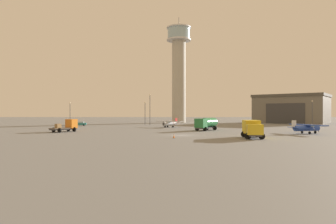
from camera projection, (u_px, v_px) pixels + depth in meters
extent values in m
plane|color=slate|center=(182.00, 135.00, 55.31)|extent=(400.00, 400.00, 0.00)
cylinder|color=#B2AD9E|center=(179.00, 82.00, 121.73)|extent=(5.53, 5.53, 33.27)
cylinder|color=silver|center=(179.00, 40.00, 121.73)|extent=(9.85, 9.85, 0.60)
cylinder|color=#99B7C6|center=(179.00, 34.00, 121.73)|extent=(9.06, 9.06, 4.43)
cylinder|color=silver|center=(179.00, 28.00, 121.73)|extent=(9.85, 9.85, 0.50)
cylinder|color=#38383D|center=(179.00, 22.00, 121.73)|extent=(0.16, 0.16, 4.00)
cube|color=#6B665B|center=(291.00, 110.00, 117.26)|extent=(31.20, 29.88, 10.01)
cube|color=#4A4740|center=(291.00, 96.00, 117.26)|extent=(32.04, 30.72, 1.00)
cube|color=#38383A|center=(285.00, 113.00, 109.78)|extent=(11.15, 8.44, 7.51)
cylinder|color=#2847A8|center=(307.00, 128.00, 58.99)|extent=(5.70, 2.78, 1.12)
cone|color=#38383D|center=(319.00, 128.00, 59.94)|extent=(1.01, 0.99, 0.78)
cube|color=#38383D|center=(319.00, 128.00, 59.94)|extent=(0.08, 0.10, 1.71)
cube|color=#2847A8|center=(308.00, 125.00, 59.07)|extent=(4.04, 8.99, 0.18)
cylinder|color=white|center=(313.00, 127.00, 57.70)|extent=(0.34, 0.87, 1.22)
cylinder|color=white|center=(302.00, 126.00, 60.44)|extent=(0.34, 0.87, 1.22)
cube|color=#99B7C6|center=(311.00, 127.00, 59.33)|extent=(1.22, 1.15, 0.63)
cone|color=#2847A8|center=(294.00, 128.00, 58.04)|extent=(1.46, 1.18, 0.84)
cube|color=white|center=(294.00, 124.00, 58.04)|extent=(0.98, 0.41, 1.53)
cube|color=#2847A8|center=(294.00, 127.00, 58.04)|extent=(1.60, 2.82, 0.09)
cylinder|color=black|center=(315.00, 132.00, 59.66)|extent=(0.31, 0.56, 0.54)
cylinder|color=black|center=(310.00, 133.00, 57.99)|extent=(0.31, 0.56, 0.54)
cylinder|color=black|center=(302.00, 132.00, 59.87)|extent=(0.31, 0.56, 0.54)
cylinder|color=#B7BABF|center=(170.00, 124.00, 83.60)|extent=(4.28, 4.86, 1.08)
cone|color=#38383D|center=(163.00, 124.00, 81.33)|extent=(1.08, 1.08, 0.75)
cube|color=#38383D|center=(163.00, 124.00, 81.33)|extent=(0.10, 0.10, 1.65)
cube|color=#B7BABF|center=(169.00, 121.00, 83.39)|extent=(7.52, 6.54, 0.17)
cylinder|color=red|center=(165.00, 123.00, 84.27)|extent=(0.70, 0.60, 1.18)
cylinder|color=red|center=(173.00, 123.00, 82.52)|extent=(0.70, 0.60, 1.18)
cube|color=#99B7C6|center=(168.00, 123.00, 82.79)|extent=(1.27, 1.29, 0.61)
cone|color=#B7BABF|center=(176.00, 123.00, 85.86)|extent=(1.40, 1.45, 0.81)
cube|color=red|center=(176.00, 121.00, 85.86)|extent=(0.69, 0.80, 1.48)
cube|color=#B7BABF|center=(176.00, 123.00, 85.86)|extent=(2.51, 2.26, 0.09)
cylinder|color=black|center=(165.00, 127.00, 81.98)|extent=(0.49, 0.44, 0.52)
cylinder|color=black|center=(168.00, 126.00, 84.33)|extent=(0.49, 0.44, 0.52)
cylinder|color=black|center=(173.00, 127.00, 83.13)|extent=(0.49, 0.44, 0.52)
cube|color=#38383D|center=(206.00, 128.00, 69.77)|extent=(5.79, 6.85, 0.24)
cube|color=#287A42|center=(201.00, 123.00, 67.69)|extent=(3.06, 3.00, 2.08)
cube|color=#99B7C6|center=(199.00, 121.00, 66.93)|extent=(1.62, 1.24, 1.04)
cylinder|color=#287A42|center=(209.00, 122.00, 70.70)|extent=(4.68, 5.21, 2.20)
cylinder|color=black|center=(205.00, 129.00, 67.13)|extent=(0.97, 0.82, 1.00)
cylinder|color=black|center=(197.00, 129.00, 68.37)|extent=(0.97, 0.82, 1.00)
cylinder|color=black|center=(215.00, 128.00, 70.89)|extent=(0.97, 0.82, 1.00)
cylinder|color=black|center=(207.00, 128.00, 72.12)|extent=(0.97, 0.82, 1.00)
cube|color=#38383D|center=(252.00, 134.00, 49.23)|extent=(2.66, 6.57, 0.24)
cube|color=gold|center=(255.00, 129.00, 46.95)|extent=(2.60, 2.06, 1.63)
cube|color=#99B7C6|center=(256.00, 128.00, 46.12)|extent=(2.05, 0.32, 0.81)
cube|color=gold|center=(251.00, 127.00, 50.27)|extent=(2.90, 4.55, 2.18)
cylinder|color=black|center=(262.00, 136.00, 46.89)|extent=(1.03, 0.39, 1.00)
cylinder|color=black|center=(248.00, 136.00, 47.13)|extent=(1.03, 0.39, 1.00)
cylinder|color=black|center=(257.00, 134.00, 51.02)|extent=(1.03, 0.39, 1.00)
cylinder|color=black|center=(244.00, 134.00, 51.25)|extent=(1.03, 0.39, 1.00)
cube|color=#38383D|center=(63.00, 129.00, 64.34)|extent=(4.73, 5.80, 0.24)
cube|color=orange|center=(71.00, 124.00, 66.08)|extent=(2.75, 2.59, 1.98)
cube|color=#99B7C6|center=(74.00, 122.00, 66.70)|extent=(1.61, 1.13, 0.99)
cube|color=brown|center=(60.00, 128.00, 63.54)|extent=(4.02, 4.46, 0.16)
cube|color=#997547|center=(58.00, 126.00, 63.22)|extent=(1.40, 1.40, 0.90)
cylinder|color=black|center=(68.00, 129.00, 66.59)|extent=(0.98, 0.79, 1.00)
cylinder|color=black|center=(74.00, 129.00, 65.47)|extent=(0.98, 0.79, 1.00)
cylinder|color=black|center=(53.00, 130.00, 63.45)|extent=(0.98, 0.79, 1.00)
cylinder|color=black|center=(59.00, 130.00, 62.34)|extent=(0.98, 0.79, 1.00)
cube|color=teal|center=(79.00, 124.00, 92.93)|extent=(4.75, 2.49, 0.55)
cube|color=#99B7C6|center=(80.00, 122.00, 92.97)|extent=(2.76, 1.99, 0.50)
cylinder|color=black|center=(73.00, 125.00, 91.87)|extent=(0.28, 0.66, 0.64)
cylinder|color=black|center=(74.00, 125.00, 93.49)|extent=(0.28, 0.66, 0.64)
cylinder|color=black|center=(83.00, 125.00, 92.37)|extent=(0.28, 0.66, 0.64)
cylinder|color=black|center=(84.00, 125.00, 93.99)|extent=(0.28, 0.66, 0.64)
cylinder|color=#38383D|center=(70.00, 114.00, 107.88)|extent=(0.18, 0.18, 7.29)
sphere|color=#F9E5B2|center=(70.00, 103.00, 107.88)|extent=(0.44, 0.44, 0.44)
cylinder|color=#38383D|center=(312.00, 114.00, 95.68)|extent=(0.18, 0.18, 7.56)
sphere|color=#F9E5B2|center=(312.00, 101.00, 95.68)|extent=(0.44, 0.44, 0.44)
cylinder|color=#38383D|center=(145.00, 114.00, 102.59)|extent=(0.18, 0.18, 7.34)
sphere|color=#F9E5B2|center=(145.00, 102.00, 102.59)|extent=(0.44, 0.44, 0.44)
cylinder|color=#38383D|center=(150.00, 110.00, 98.40)|extent=(0.18, 0.18, 9.75)
sphere|color=#F9E5B2|center=(150.00, 95.00, 98.40)|extent=(0.44, 0.44, 0.44)
cube|color=black|center=(257.00, 131.00, 66.81)|extent=(0.36, 0.36, 0.04)
cone|color=orange|center=(257.00, 130.00, 66.81)|extent=(0.30, 0.30, 0.50)
cylinder|color=white|center=(257.00, 130.00, 66.81)|extent=(0.21, 0.21, 0.08)
cube|color=black|center=(257.00, 133.00, 59.65)|extent=(0.36, 0.36, 0.04)
cone|color=orange|center=(257.00, 132.00, 59.65)|extent=(0.30, 0.30, 0.65)
cylinder|color=white|center=(257.00, 132.00, 59.65)|extent=(0.21, 0.21, 0.08)
cube|color=black|center=(174.00, 138.00, 49.17)|extent=(0.36, 0.36, 0.04)
cone|color=orange|center=(174.00, 136.00, 49.17)|extent=(0.30, 0.30, 0.65)
cylinder|color=white|center=(174.00, 136.00, 49.17)|extent=(0.21, 0.21, 0.08)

